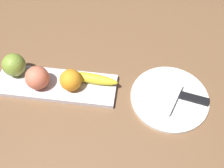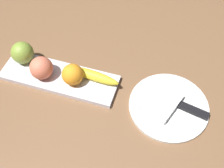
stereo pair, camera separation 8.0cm
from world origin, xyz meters
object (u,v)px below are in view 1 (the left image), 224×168
object	(u,v)px
fruit_tray	(56,85)
apple	(14,65)
banana	(92,78)
peach	(37,78)
orange_near_apple	(71,80)
dinner_plate	(169,98)
knife	(189,97)
folded_napkin	(160,94)

from	to	relation	value
fruit_tray	apple	bearing A→B (deg)	-11.76
banana	fruit_tray	bearing A→B (deg)	-163.28
banana	peach	bearing A→B (deg)	-161.92
banana	orange_near_apple	size ratio (longest dim) A/B	2.50
fruit_tray	apple	world-z (taller)	apple
banana	peach	xyz separation A→B (m)	(0.16, 0.04, 0.02)
dinner_plate	peach	bearing A→B (deg)	1.94
dinner_plate	knife	distance (m)	0.06
apple	folded_napkin	xyz separation A→B (m)	(-0.48, 0.03, -0.03)
peach	dinner_plate	size ratio (longest dim) A/B	0.30
fruit_tray	orange_near_apple	world-z (taller)	orange_near_apple
banana	orange_near_apple	distance (m)	0.07
dinner_plate	folded_napkin	bearing A→B (deg)	-0.00
knife	folded_napkin	bearing A→B (deg)	12.75
apple	dinner_plate	xyz separation A→B (m)	(-0.51, 0.03, -0.05)
peach	dinner_plate	world-z (taller)	peach
fruit_tray	apple	distance (m)	0.15
folded_napkin	knife	distance (m)	0.09
apple	banana	bearing A→B (deg)	178.71
banana	apple	bearing A→B (deg)	-176.11
apple	banana	distance (m)	0.25
fruit_tray	dinner_plate	distance (m)	0.37
fruit_tray	orange_near_apple	size ratio (longest dim) A/B	5.63
fruit_tray	orange_near_apple	bearing A→B (deg)	174.92
apple	knife	world-z (taller)	apple
apple	fruit_tray	bearing A→B (deg)	168.24
banana	folded_napkin	xyz separation A→B (m)	(-0.22, 0.02, -0.01)
dinner_plate	knife	bearing A→B (deg)	-177.88
fruit_tray	folded_napkin	bearing A→B (deg)	-180.00
apple	orange_near_apple	distance (m)	0.20
apple	folded_napkin	world-z (taller)	apple
apple	orange_near_apple	world-z (taller)	apple
orange_near_apple	dinner_plate	bearing A→B (deg)	-179.10
peach	dinner_plate	distance (m)	0.42
knife	apple	bearing A→B (deg)	8.63
peach	knife	world-z (taller)	peach
banana	orange_near_apple	bearing A→B (deg)	-149.38
orange_near_apple	banana	bearing A→B (deg)	-154.56
fruit_tray	knife	size ratio (longest dim) A/B	2.16
orange_near_apple	knife	world-z (taller)	orange_near_apple
peach	folded_napkin	distance (m)	0.39
apple	peach	bearing A→B (deg)	154.42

